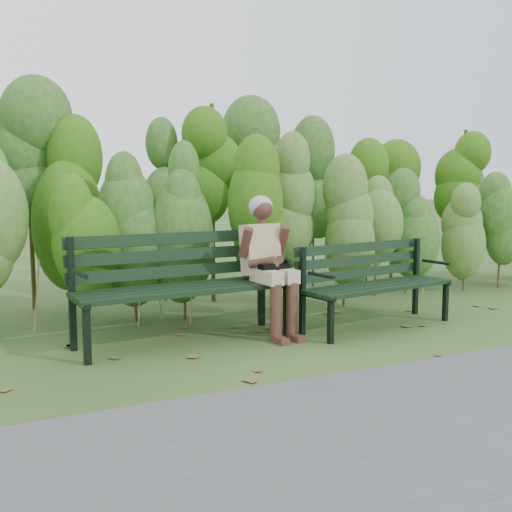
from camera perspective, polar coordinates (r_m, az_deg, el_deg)
name	(u,v)px	position (r m, az deg, el deg)	size (l,w,h in m)	color
ground	(273,345)	(5.30, 1.65, -8.49)	(80.00, 80.00, 0.00)	#2D461D
footpath	(458,441)	(3.59, 18.65, -16.39)	(60.00, 2.50, 0.01)	#474749
hedge_band	(198,197)	(6.82, -5.52, 5.61)	(11.04, 1.67, 2.42)	#47381E
leaf_litter	(243,356)	(4.97, -1.22, -9.48)	(6.00, 2.00, 0.01)	brown
bench_left	(180,278)	(5.40, -7.25, -2.06)	(1.98, 0.78, 0.97)	black
bench_right	(372,277)	(6.03, 10.96, -2.02)	(1.71, 0.79, 0.82)	black
seated_woman	(267,255)	(5.56, 1.10, 0.09)	(0.50, 0.73, 1.30)	tan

